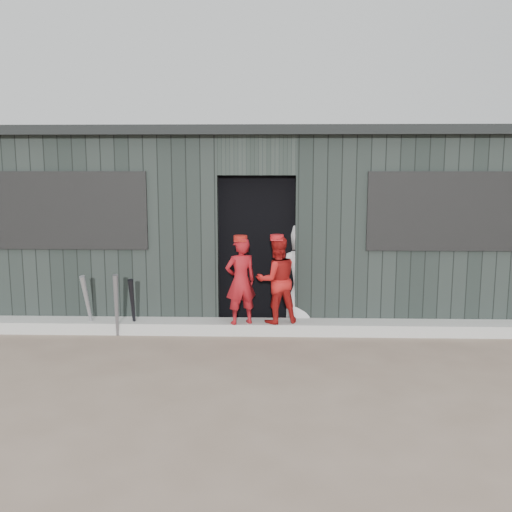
{
  "coord_description": "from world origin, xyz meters",
  "views": [
    {
      "loc": [
        0.21,
        -5.25,
        2.12
      ],
      "look_at": [
        0.0,
        1.8,
        1.0
      ],
      "focal_mm": 40.0,
      "sensor_mm": 36.0,
      "label": 1
    }
  ],
  "objects_px": {
    "player_red_left": "(241,281)",
    "bat_mid": "(116,306)",
    "bat_left": "(88,304)",
    "player_red_right": "(277,280)",
    "dugout": "(259,220)",
    "player_grey_back": "(302,274)",
    "bat_right": "(133,306)"
  },
  "relations": [
    {
      "from": "bat_right",
      "to": "player_red_right",
      "type": "height_order",
      "value": "player_red_right"
    },
    {
      "from": "player_grey_back",
      "to": "dugout",
      "type": "height_order",
      "value": "dugout"
    },
    {
      "from": "bat_left",
      "to": "player_red_left",
      "type": "distance_m",
      "value": 1.96
    },
    {
      "from": "bat_left",
      "to": "bat_right",
      "type": "distance_m",
      "value": 0.57
    },
    {
      "from": "dugout",
      "to": "bat_left",
      "type": "bearing_deg",
      "value": -139.74
    },
    {
      "from": "player_red_left",
      "to": "player_red_right",
      "type": "height_order",
      "value": "player_red_right"
    },
    {
      "from": "bat_left",
      "to": "player_red_right",
      "type": "distance_m",
      "value": 2.41
    },
    {
      "from": "bat_right",
      "to": "dugout",
      "type": "bearing_deg",
      "value": 49.07
    },
    {
      "from": "bat_mid",
      "to": "player_grey_back",
      "type": "xyz_separation_m",
      "value": [
        2.33,
        0.64,
        0.29
      ]
    },
    {
      "from": "bat_mid",
      "to": "dugout",
      "type": "height_order",
      "value": "dugout"
    },
    {
      "from": "player_grey_back",
      "to": "player_red_left",
      "type": "bearing_deg",
      "value": 6.26
    },
    {
      "from": "dugout",
      "to": "player_red_left",
      "type": "bearing_deg",
      "value": -96.02
    },
    {
      "from": "player_red_left",
      "to": "dugout",
      "type": "bearing_deg",
      "value": -118.79
    },
    {
      "from": "player_red_right",
      "to": "bat_left",
      "type": "bearing_deg",
      "value": -15.4
    },
    {
      "from": "bat_left",
      "to": "player_grey_back",
      "type": "relative_size",
      "value": 0.57
    },
    {
      "from": "bat_right",
      "to": "player_red_right",
      "type": "xyz_separation_m",
      "value": [
        1.82,
        0.07,
        0.33
      ]
    },
    {
      "from": "bat_left",
      "to": "player_red_left",
      "type": "height_order",
      "value": "player_red_left"
    },
    {
      "from": "bat_mid",
      "to": "bat_right",
      "type": "distance_m",
      "value": 0.23
    },
    {
      "from": "player_red_right",
      "to": "player_red_left",
      "type": "bearing_deg",
      "value": -8.08
    },
    {
      "from": "player_grey_back",
      "to": "bat_left",
      "type": "bearing_deg",
      "value": -14.83
    },
    {
      "from": "player_grey_back",
      "to": "bat_mid",
      "type": "bearing_deg",
      "value": -9.67
    },
    {
      "from": "player_red_right",
      "to": "dugout",
      "type": "height_order",
      "value": "dugout"
    },
    {
      "from": "player_red_left",
      "to": "bat_mid",
      "type": "bearing_deg",
      "value": -16.97
    },
    {
      "from": "bat_left",
      "to": "player_red_right",
      "type": "bearing_deg",
      "value": 1.96
    },
    {
      "from": "bat_mid",
      "to": "player_red_left",
      "type": "bearing_deg",
      "value": 5.8
    },
    {
      "from": "bat_left",
      "to": "player_red_right",
      "type": "height_order",
      "value": "player_red_right"
    },
    {
      "from": "player_grey_back",
      "to": "dugout",
      "type": "distance_m",
      "value": 1.56
    },
    {
      "from": "bat_left",
      "to": "bat_mid",
      "type": "bearing_deg",
      "value": -19.86
    },
    {
      "from": "bat_mid",
      "to": "player_grey_back",
      "type": "height_order",
      "value": "player_grey_back"
    },
    {
      "from": "player_red_left",
      "to": "player_grey_back",
      "type": "relative_size",
      "value": 0.79
    },
    {
      "from": "bat_mid",
      "to": "bat_right",
      "type": "bearing_deg",
      "value": 43.28
    },
    {
      "from": "bat_mid",
      "to": "dugout",
      "type": "xyz_separation_m",
      "value": [
        1.72,
        1.95,
        0.88
      ]
    }
  ]
}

